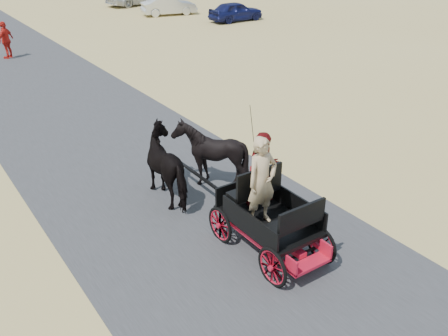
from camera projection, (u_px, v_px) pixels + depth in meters
ground at (332, 332)px, 8.18m from camera, size 140.00×140.00×0.00m
road at (332, 332)px, 8.18m from camera, size 6.00×140.00×0.01m
carriage at (269, 235)px, 10.06m from camera, size 1.30×2.40×0.72m
horse_left at (171, 165)px, 11.76m from camera, size 0.91×2.01×1.70m
horse_right at (210, 154)px, 12.31m from camera, size 1.37×1.54×1.70m
driver_man at (262, 181)px, 9.42m from camera, size 0.66×0.43×1.80m
passenger_woman at (264, 169)px, 10.13m from camera, size 0.77×0.60×1.58m
pedestrian at (6, 40)px, 23.52m from camera, size 1.03×0.99×1.73m
car_a at (236, 11)px, 32.02m from camera, size 3.61×1.48×1.23m
car_b at (169, 6)px, 34.00m from camera, size 3.89×2.09×1.22m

